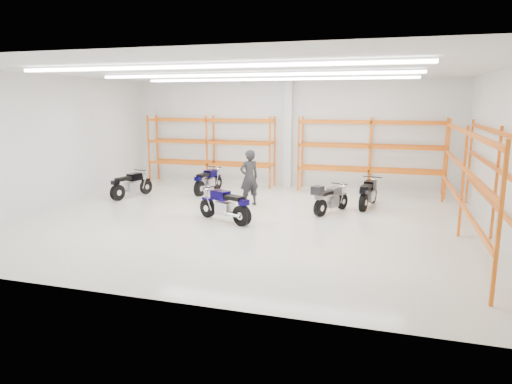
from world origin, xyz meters
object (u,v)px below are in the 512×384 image
(motorcycle_back_a, at_px, (130,185))
(structural_column, at_px, (288,134))
(motorcycle_back_d, at_px, (368,194))
(standing_man, at_px, (249,178))
(motorcycle_back_c, at_px, (329,199))
(motorcycle_main, at_px, (226,206))
(motorcycle_back_b, at_px, (207,182))

(motorcycle_back_a, height_order, structural_column, structural_column)
(motorcycle_back_a, xyz_separation_m, motorcycle_back_d, (8.77, 0.89, 0.00))
(motorcycle_back_d, relative_size, standing_man, 1.03)
(motorcycle_back_a, bearing_deg, structural_column, 36.59)
(standing_man, bearing_deg, motorcycle_back_c, 127.06)
(standing_man, bearing_deg, motorcycle_main, 45.93)
(motorcycle_main, relative_size, motorcycle_back_b, 0.97)
(motorcycle_back_d, height_order, structural_column, structural_column)
(standing_man, relative_size, structural_column, 0.44)
(motorcycle_main, distance_m, motorcycle_back_b, 4.56)
(motorcycle_back_a, xyz_separation_m, motorcycle_back_c, (7.59, -0.37, 0.01))
(motorcycle_back_c, bearing_deg, motorcycle_back_b, 158.70)
(motorcycle_back_d, bearing_deg, standing_man, -168.21)
(motorcycle_back_a, distance_m, motorcycle_back_c, 7.60)
(motorcycle_back_b, bearing_deg, motorcycle_back_a, -146.99)
(motorcycle_main, distance_m, motorcycle_back_d, 5.14)
(motorcycle_main, relative_size, motorcycle_back_c, 1.07)
(motorcycle_back_c, xyz_separation_m, structural_column, (-2.34, 4.27, 1.77))
(motorcycle_main, bearing_deg, structural_column, 85.49)
(motorcycle_back_b, relative_size, structural_column, 0.45)
(motorcycle_back_c, bearing_deg, motorcycle_back_d, 47.00)
(structural_column, bearing_deg, motorcycle_back_b, -140.43)
(motorcycle_back_a, height_order, motorcycle_back_c, motorcycle_back_c)
(motorcycle_main, height_order, motorcycle_back_c, motorcycle_main)
(motorcycle_back_a, relative_size, structural_column, 0.44)
(standing_man, xyz_separation_m, structural_column, (0.51, 3.85, 1.27))
(motorcycle_main, height_order, standing_man, standing_man)
(motorcycle_back_c, relative_size, standing_man, 0.94)
(motorcycle_back_b, bearing_deg, motorcycle_main, -60.19)
(motorcycle_back_a, bearing_deg, standing_man, 0.61)
(structural_column, bearing_deg, motorcycle_back_a, -143.41)
(standing_man, bearing_deg, motorcycle_back_a, -44.00)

